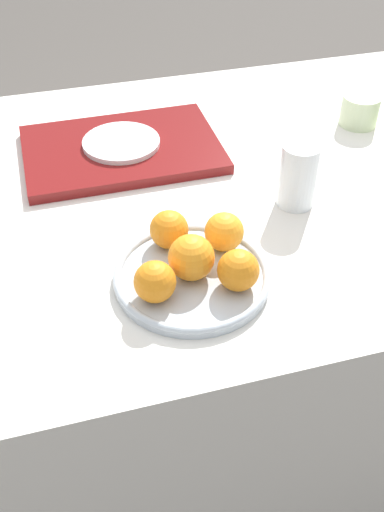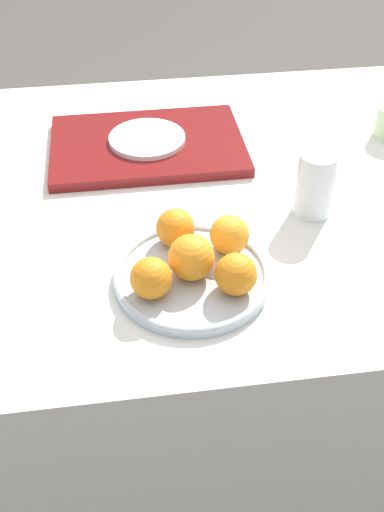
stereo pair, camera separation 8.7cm
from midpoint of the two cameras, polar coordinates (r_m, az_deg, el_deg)
ground_plane at (r=1.61m, az=-2.06°, el=-14.61°), size 12.00×12.00×0.00m
table at (r=1.34m, az=-2.42°, el=-5.95°), size 1.40×0.91×0.71m
fruit_platter at (r=0.89m, az=-2.78°, el=-2.05°), size 0.24×0.24×0.02m
orange_0 at (r=0.87m, az=-2.92°, el=-0.26°), size 0.07×0.07×0.07m
orange_1 at (r=0.84m, az=-6.51°, el=-2.58°), size 0.06×0.06×0.06m
orange_2 at (r=0.85m, az=1.72°, el=-1.45°), size 0.06×0.06×0.06m
orange_3 at (r=0.92m, az=0.39°, el=2.21°), size 0.06×0.06×0.06m
orange_4 at (r=0.93m, az=-4.88°, el=2.42°), size 0.06×0.06×0.06m
water_glass at (r=1.03m, az=7.70°, el=7.52°), size 0.06×0.06×0.11m
serving_tray at (r=1.20m, az=-8.80°, el=9.95°), size 0.38×0.26×0.02m
side_plate at (r=1.19m, az=-8.87°, el=10.56°), size 0.15×0.15×0.01m
cup_0 at (r=1.32m, az=13.85°, el=13.27°), size 0.08×0.08×0.06m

